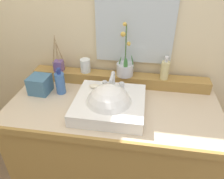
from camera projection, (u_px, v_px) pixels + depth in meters
The scene contains 12 objects.
wall_back at pixel (123, 30), 1.52m from camera, with size 3.15×0.20×2.42m, color beige.
vanity_cabinet at pixel (113, 151), 1.58m from camera, with size 1.32×0.64×0.87m.
back_ledge at pixel (119, 79), 1.54m from camera, with size 1.25×0.10×0.08m, color #A77C3D.
sink_basin at pixel (109, 106), 1.28m from camera, with size 0.41×0.40×0.29m.
soap_bar at pixel (95, 86), 1.37m from camera, with size 0.07×0.04×0.02m, color silver.
potted_plant at pixel (125, 67), 1.48m from camera, with size 0.12×0.12×0.37m.
soap_dispenser at pixel (165, 70), 1.43m from camera, with size 0.06×0.06×0.16m.
tumbler_cup at pixel (85, 66), 1.53m from camera, with size 0.07×0.07×0.10m, color silver.
reed_diffuser at pixel (59, 65), 1.54m from camera, with size 0.09×0.09×0.26m.
lotion_bottle at pixel (60, 83), 1.42m from camera, with size 0.06×0.07×0.18m.
tissue_box at pixel (40, 84), 1.44m from camera, with size 0.13×0.13×0.12m, color teal.
mirror at pixel (135, 28), 1.39m from camera, with size 0.51×0.02×0.47m, color silver.
Camera 1 is at (0.17, -1.08, 1.66)m, focal length 34.43 mm.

